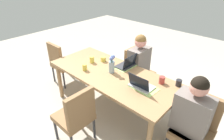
% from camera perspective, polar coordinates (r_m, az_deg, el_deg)
% --- Properties ---
extents(ground_plane, '(10.00, 10.00, 0.00)m').
position_cam_1_polar(ground_plane, '(3.28, -0.00, -12.18)').
color(ground_plane, '#B2A899').
extents(dining_table, '(2.07, 0.90, 0.75)m').
position_cam_1_polar(dining_table, '(2.88, -0.00, -2.22)').
color(dining_table, '#9E754C').
rests_on(dining_table, ground_plane).
extents(chair_head_left_left_near, '(0.44, 0.44, 0.90)m').
position_cam_1_polar(chair_head_left_left_near, '(2.54, 24.41, -15.30)').
color(chair_head_left_left_near, olive).
rests_on(chair_head_left_left_near, ground_plane).
extents(person_head_left_left_near, '(0.40, 0.36, 1.19)m').
position_cam_1_polar(person_head_left_left_near, '(2.48, 22.60, -15.29)').
color(person_head_left_left_near, '#2D2D33').
rests_on(person_head_left_left_near, ground_plane).
extents(chair_near_left_mid, '(0.44, 0.44, 0.90)m').
position_cam_1_polar(chair_near_left_mid, '(3.49, 7.66, 0.38)').
color(chair_near_left_mid, olive).
rests_on(chair_near_left_mid, ground_plane).
extents(person_near_left_mid, '(0.36, 0.40, 1.19)m').
position_cam_1_polar(person_near_left_mid, '(3.40, 8.11, 0.00)').
color(person_near_left_mid, '#2D2D33').
rests_on(person_near_left_mid, ground_plane).
extents(chair_far_left_far, '(0.44, 0.44, 0.90)m').
position_cam_1_polar(chair_far_left_far, '(2.51, -10.98, -13.35)').
color(chair_far_left_far, olive).
rests_on(chair_far_left_far, ground_plane).
extents(chair_head_right_right_near, '(0.44, 0.44, 0.90)m').
position_cam_1_polar(chair_head_right_right_near, '(3.86, -15.34, 2.50)').
color(chair_head_right_right_near, olive).
rests_on(chair_head_right_right_near, ground_plane).
extents(flower_vase, '(0.09, 0.09, 0.30)m').
position_cam_1_polar(flower_vase, '(2.79, -0.09, 1.91)').
color(flower_vase, '#8EA8B7').
rests_on(flower_vase, dining_table).
extents(placemat_head_left_left_near, '(0.38, 0.28, 0.00)m').
position_cam_1_polar(placemat_head_left_left_near, '(2.54, 9.87, -5.42)').
color(placemat_head_left_left_near, '#9EBC66').
rests_on(placemat_head_left_left_near, dining_table).
extents(placemat_near_left_mid, '(0.27, 0.37, 0.00)m').
position_cam_1_polar(placemat_near_left_mid, '(3.03, 3.92, 1.12)').
color(placemat_near_left_mid, '#9EBC66').
rests_on(placemat_near_left_mid, dining_table).
extents(laptop_near_left_mid, '(0.22, 0.32, 0.21)m').
position_cam_1_polar(laptop_near_left_mid, '(3.00, 4.57, 1.78)').
color(laptop_near_left_mid, '#38383D').
rests_on(laptop_near_left_mid, dining_table).
extents(laptop_head_left_left_near, '(0.32, 0.22, 0.21)m').
position_cam_1_polar(laptop_head_left_left_near, '(2.51, 8.87, -4.54)').
color(laptop_head_left_left_near, silver).
rests_on(laptop_head_left_left_near, dining_table).
extents(coffee_mug_near_left, '(0.08, 0.08, 0.11)m').
position_cam_1_polar(coffee_mug_near_left, '(3.14, -6.22, 3.23)').
color(coffee_mug_near_left, '#DBC64C').
rests_on(coffee_mug_near_left, dining_table).
extents(coffee_mug_near_right, '(0.09, 0.09, 0.08)m').
position_cam_1_polar(coffee_mug_near_right, '(3.18, -2.70, 3.37)').
color(coffee_mug_near_right, '#DBC64C').
rests_on(coffee_mug_near_right, dining_table).
extents(coffee_mug_centre_left, '(0.08, 0.08, 0.09)m').
position_cam_1_polar(coffee_mug_centre_left, '(2.68, 19.90, -3.75)').
color(coffee_mug_centre_left, '#232328').
rests_on(coffee_mug_centre_left, dining_table).
extents(coffee_mug_centre_right, '(0.08, 0.08, 0.10)m').
position_cam_1_polar(coffee_mug_centre_right, '(2.66, 15.15, -3.00)').
color(coffee_mug_centre_right, '#AD3D38').
rests_on(coffee_mug_centre_right, dining_table).
extents(coffee_mug_far_left, '(0.07, 0.07, 0.10)m').
position_cam_1_polar(coffee_mug_far_left, '(2.92, -8.41, 0.84)').
color(coffee_mug_far_left, '#DBC64C').
rests_on(coffee_mug_far_left, dining_table).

